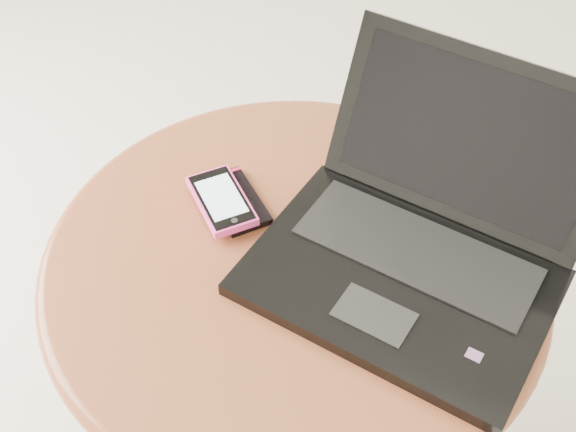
% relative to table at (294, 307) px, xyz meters
% --- Properties ---
extents(table, '(0.66, 0.66, 0.52)m').
position_rel_table_xyz_m(table, '(0.00, 0.00, 0.00)').
color(table, brown).
rests_on(table, ground).
extents(laptop, '(0.41, 0.40, 0.22)m').
position_rel_table_xyz_m(laptop, '(0.15, 0.05, 0.15)').
color(laptop, black).
rests_on(laptop, table).
extents(phone_black, '(0.13, 0.12, 0.01)m').
position_rel_table_xyz_m(phone_black, '(-0.11, 0.06, 0.12)').
color(phone_black, black).
rests_on(phone_black, table).
extents(phone_pink, '(0.13, 0.12, 0.01)m').
position_rel_table_xyz_m(phone_pink, '(-0.12, 0.04, 0.13)').
color(phone_pink, '#FF409E').
rests_on(phone_pink, phone_black).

